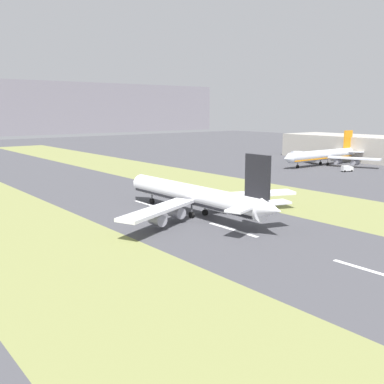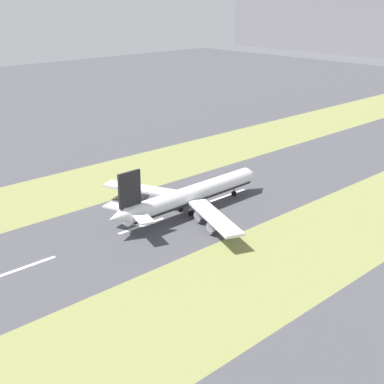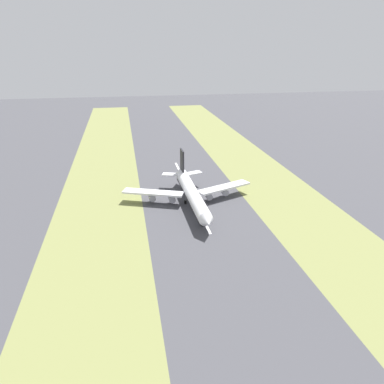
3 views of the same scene
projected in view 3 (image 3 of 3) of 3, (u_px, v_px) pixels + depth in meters
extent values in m
plane|color=#424247|center=(195.00, 203.00, 179.96)|extent=(800.00, 800.00, 0.00)
cube|color=olive|center=(283.00, 196.00, 187.57)|extent=(40.00, 600.00, 0.01)
cube|color=olive|center=(99.00, 210.00, 172.34)|extent=(40.00, 600.00, 0.01)
cube|color=silver|center=(178.00, 167.00, 231.53)|extent=(1.20, 18.00, 0.01)
cube|color=silver|center=(189.00, 190.00, 194.98)|extent=(1.20, 18.00, 0.01)
cube|color=silver|center=(206.00, 224.00, 158.43)|extent=(1.20, 18.00, 0.01)
cylinder|color=white|center=(192.00, 194.00, 174.05)|extent=(6.93, 56.09, 6.00)
cone|color=white|center=(207.00, 222.00, 146.27)|extent=(5.96, 5.10, 5.88)
cone|color=white|center=(181.00, 171.00, 201.99)|extent=(5.20, 6.08, 5.10)
cube|color=black|center=(192.00, 197.00, 174.66)|extent=(6.60, 53.85, 0.70)
cube|color=white|center=(224.00, 187.00, 184.19)|extent=(29.04, 16.84, 0.90)
cube|color=white|center=(153.00, 193.00, 177.73)|extent=(29.22, 16.01, 0.90)
cylinder|color=#93939E|center=(209.00, 196.00, 180.59)|extent=(3.28, 4.85, 3.20)
cylinder|color=#93939E|center=(225.00, 192.00, 185.44)|extent=(3.28, 4.85, 3.20)
cylinder|color=#93939E|center=(172.00, 198.00, 177.27)|extent=(3.28, 4.85, 3.20)
cylinder|color=#93939E|center=(152.00, 197.00, 178.80)|extent=(3.28, 4.85, 3.20)
cube|color=black|center=(182.00, 160.00, 194.59)|extent=(0.93, 8.01, 11.00)
cube|color=white|center=(192.00, 173.00, 198.38)|extent=(10.89, 7.41, 0.60)
cube|color=white|center=(172.00, 175.00, 196.35)|extent=(10.85, 7.14, 0.60)
cylinder|color=#59595E|center=(202.00, 220.00, 156.04)|extent=(0.50, 0.50, 3.20)
cylinder|color=black|center=(202.00, 224.00, 156.63)|extent=(0.93, 1.81, 1.80)
cylinder|color=#59595E|center=(196.00, 198.00, 178.63)|extent=(0.50, 0.50, 3.20)
cylinder|color=black|center=(196.00, 201.00, 179.22)|extent=(0.93, 1.81, 1.80)
cylinder|color=#59595E|center=(185.00, 199.00, 177.67)|extent=(0.50, 0.50, 3.20)
cylinder|color=black|center=(185.00, 202.00, 178.26)|extent=(0.93, 1.81, 1.80)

